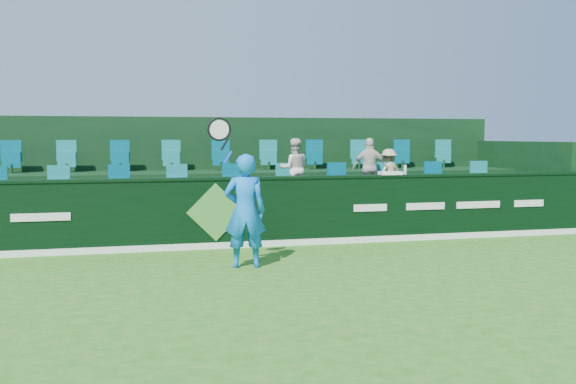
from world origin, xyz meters
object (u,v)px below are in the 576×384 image
object	(u,v)px
tennis_player	(245,210)
spectator_middle	(370,167)
towel	(390,173)
drinks_bottle	(405,170)
spectator_left	(294,169)
spectator_right	(389,173)

from	to	relation	value
tennis_player	spectator_middle	bearing A→B (deg)	42.45
towel	drinks_bottle	world-z (taller)	drinks_bottle
tennis_player	spectator_left	world-z (taller)	tennis_player
spectator_middle	spectator_left	bearing A→B (deg)	18.38
tennis_player	spectator_right	xyz separation A→B (m)	(3.77, 3.04, 0.39)
tennis_player	spectator_right	distance (m)	4.86
towel	spectator_right	bearing A→B (deg)	68.66
spectator_middle	towel	xyz separation A→B (m)	(0.00, -1.12, -0.06)
spectator_middle	spectator_right	bearing A→B (deg)	-161.62
tennis_player	spectator_right	bearing A→B (deg)	38.93
spectator_right	drinks_bottle	distance (m)	1.13
tennis_player	spectator_right	world-z (taller)	tennis_player
spectator_middle	towel	size ratio (longest dim) A/B	2.97
spectator_middle	spectator_right	world-z (taller)	spectator_middle
spectator_right	towel	world-z (taller)	spectator_right
tennis_player	drinks_bottle	world-z (taller)	tennis_player
drinks_bottle	spectator_middle	bearing A→B (deg)	106.29
spectator_right	towel	size ratio (longest dim) A/B	2.41
spectator_left	towel	xyz separation A→B (m)	(1.72, -1.12, -0.06)
spectator_right	drinks_bottle	world-z (taller)	spectator_right
spectator_left	spectator_middle	bearing A→B (deg)	-173.70
spectator_middle	drinks_bottle	bearing A→B (deg)	124.66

